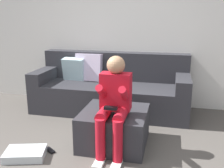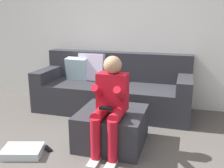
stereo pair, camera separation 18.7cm
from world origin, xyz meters
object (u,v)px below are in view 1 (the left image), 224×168
Objects in this scene: ottoman at (114,127)px; person_seated at (114,101)px; storage_bin at (25,154)px; couch_sectional at (110,89)px; remote_by_storage_bin at (50,150)px.

ottoman is 0.70× the size of person_seated.
couch_sectional is at bearing 71.81° from storage_bin.
ottoman is at bearing 100.64° from person_seated.
person_seated is 7.28× the size of remote_by_storage_bin.
remote_by_storage_bin is (-0.68, -0.35, -0.20)m from ottoman.
couch_sectional is 16.27× the size of remote_by_storage_bin.
person_seated is 2.55× the size of storage_bin.
storage_bin is at bearing -148.68° from ottoman.
ottoman is at bearing 31.32° from storage_bin.
ottoman is at bearing 62.71° from remote_by_storage_bin.
person_seated reaches higher than couch_sectional.
couch_sectional is 1.43m from person_seated.
ottoman reaches higher than remote_by_storage_bin.
ottoman is 0.45m from person_seated.
storage_bin is 2.86× the size of remote_by_storage_bin.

